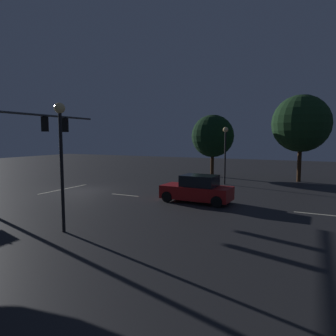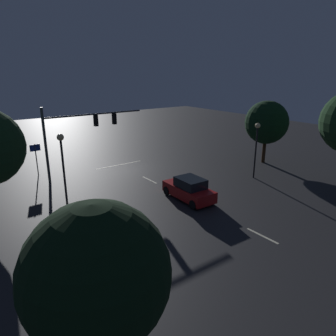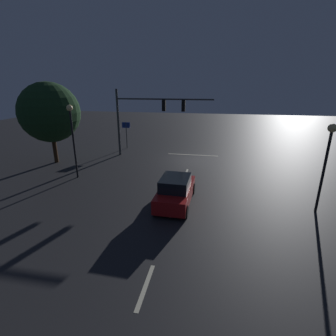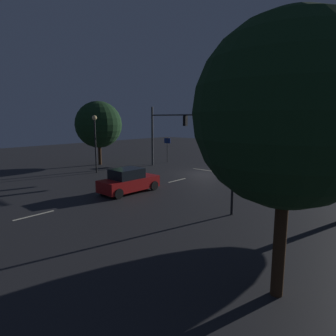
{
  "view_description": "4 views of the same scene",
  "coord_description": "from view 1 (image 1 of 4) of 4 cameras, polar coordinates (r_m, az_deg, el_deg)",
  "views": [
    {
      "loc": [
        17.33,
        15.8,
        3.97
      ],
      "look_at": [
        -0.78,
        6.96,
        1.96
      ],
      "focal_mm": 32.29,
      "sensor_mm": 36.0,
      "label": 1
    },
    {
      "loc": [
        13.99,
        25.89,
        9.19
      ],
      "look_at": [
        0.02,
        6.75,
        1.79
      ],
      "focal_mm": 33.65,
      "sensor_mm": 36.0,
      "label": 2
    },
    {
      "loc": [
        -2.09,
        22.79,
        6.75
      ],
      "look_at": [
        0.82,
        7.4,
        1.53
      ],
      "focal_mm": 26.89,
      "sensor_mm": 36.0,
      "label": 3
    },
    {
      "loc": [
        -15.29,
        22.59,
        5.1
      ],
      "look_at": [
        -0.54,
        5.78,
        1.34
      ],
      "focal_mm": 31.42,
      "sensor_mm": 36.0,
      "label": 4
    }
  ],
  "objects": [
    {
      "name": "traffic_signal_assembly",
      "position": [
        20.93,
        -25.27,
        6.16
      ],
      "size": [
        9.18,
        0.47,
        6.36
      ],
      "color": "#383A3D",
      "rests_on": "ground_plane"
    },
    {
      "name": "tree_left_near",
      "position": [
        29.85,
        23.81,
        7.67
      ],
      "size": [
        5.13,
        5.13,
        7.82
      ],
      "color": "#382314",
      "rests_on": "ground_plane"
    },
    {
      "name": "ground_plane",
      "position": [
        23.78,
        -16.15,
        -4.14
      ],
      "size": [
        80.0,
        80.0,
        0.0
      ],
      "primitive_type": "plane",
      "color": "#232326"
    },
    {
      "name": "car_approaching",
      "position": [
        18.76,
        5.51,
        -4.07
      ],
      "size": [
        2.0,
        4.41,
        1.7
      ],
      "color": "maroon",
      "rests_on": "ground_plane"
    },
    {
      "name": "lane_dash_mid",
      "position": [
        18.69,
        7.39,
        -6.6
      ],
      "size": [
        0.16,
        2.2,
        0.01
      ],
      "primitive_type": "cube",
      "rotation": [
        0.0,
        0.0,
        1.57
      ],
      "color": "beige",
      "rests_on": "ground_plane"
    },
    {
      "name": "stop_bar",
      "position": [
        24.93,
        -19.03,
        -3.77
      ],
      "size": [
        5.0,
        0.16,
        0.01
      ],
      "primitive_type": "cube",
      "color": "beige",
      "rests_on": "ground_plane"
    },
    {
      "name": "lane_dash_far",
      "position": [
        21.33,
        -8.13,
        -5.08
      ],
      "size": [
        0.16,
        2.2,
        0.01
      ],
      "primitive_type": "cube",
      "rotation": [
        0.0,
        0.0,
        1.57
      ],
      "color": "beige",
      "rests_on": "ground_plane"
    },
    {
      "name": "lane_dash_near",
      "position": [
        17.77,
        26.22,
        -7.79
      ],
      "size": [
        0.16,
        2.2,
        0.01
      ],
      "primitive_type": "cube",
      "rotation": [
        0.0,
        0.0,
        1.57
      ],
      "color": "beige",
      "rests_on": "ground_plane"
    },
    {
      "name": "tree_left_far",
      "position": [
        31.36,
        8.42,
        5.97
      ],
      "size": [
        4.32,
        4.32,
        6.33
      ],
      "color": "#382314",
      "rests_on": "ground_plane"
    },
    {
      "name": "street_lamp_left_kerb",
      "position": [
        26.1,
        10.76,
        4.43
      ],
      "size": [
        0.44,
        0.44,
        4.89
      ],
      "color": "black",
      "rests_on": "ground_plane"
    },
    {
      "name": "street_lamp_right_kerb",
      "position": [
        13.24,
        -19.57,
        4.41
      ],
      "size": [
        0.44,
        0.44,
        5.4
      ],
      "color": "black",
      "rests_on": "ground_plane"
    }
  ]
}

